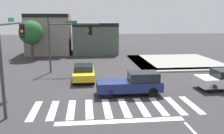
{
  "coord_description": "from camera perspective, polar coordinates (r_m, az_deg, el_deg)",
  "views": [
    {
      "loc": [
        -1.74,
        -18.58,
        5.36
      ],
      "look_at": [
        0.41,
        1.31,
        1.32
      ],
      "focal_mm": 39.97,
      "sensor_mm": 36.0,
      "label": 1
    }
  ],
  "objects": [
    {
      "name": "car_navy",
      "position": [
        17.47,
        4.68,
        -3.79
      ],
      "size": [
        4.5,
        1.73,
        1.59
      ],
      "rotation": [
        0.0,
        0.0,
        3.14
      ],
      "color": "#141E4C",
      "rests_on": "ground_plane"
    },
    {
      "name": "storefront_row",
      "position": [
        38.07,
        -9.5,
        7.13
      ],
      "size": [
        12.96,
        6.77,
        5.76
      ],
      "color": "gray",
      "rests_on": "ground_plane"
    },
    {
      "name": "car_yellow",
      "position": [
        21.45,
        -6.5,
        -1.21
      ],
      "size": [
        1.75,
        4.11,
        1.34
      ],
      "rotation": [
        0.0,
        0.0,
        -1.57
      ],
      "color": "gold",
      "rests_on": "ground_plane"
    },
    {
      "name": "traffic_signal_northwest",
      "position": [
        24.46,
        -9.96,
        7.0
      ],
      "size": [
        4.84,
        0.32,
        5.25
      ],
      "color": "#383A3D",
      "rests_on": "ground_plane"
    },
    {
      "name": "traffic_signal_southwest",
      "position": [
        15.95,
        -21.91,
        4.87
      ],
      "size": [
        0.32,
        5.54,
        5.42
      ],
      "rotation": [
        0.0,
        0.0,
        1.57
      ],
      "color": "#383A3D",
      "rests_on": "ground_plane"
    },
    {
      "name": "crosswalk_near",
      "position": [
        15.17,
        0.83,
        -9.26
      ],
      "size": [
        9.94,
        3.19,
        0.01
      ],
      "color": "silver",
      "rests_on": "ground_plane"
    },
    {
      "name": "curb_corner_northeast",
      "position": [
        30.27,
        13.69,
        1.05
      ],
      "size": [
        10.0,
        10.6,
        0.15
      ],
      "color": "gray",
      "rests_on": "ground_plane"
    },
    {
      "name": "ground_plane",
      "position": [
        19.42,
        -0.79,
        -4.6
      ],
      "size": [
        120.0,
        120.0,
        0.0
      ],
      "primitive_type": "plane",
      "color": "#302D30"
    },
    {
      "name": "roadside_tree",
      "position": [
        33.33,
        -18.01,
        7.46
      ],
      "size": [
        3.03,
        3.03,
        4.92
      ],
      "color": "#4C3823",
      "rests_on": "ground_plane"
    }
  ]
}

